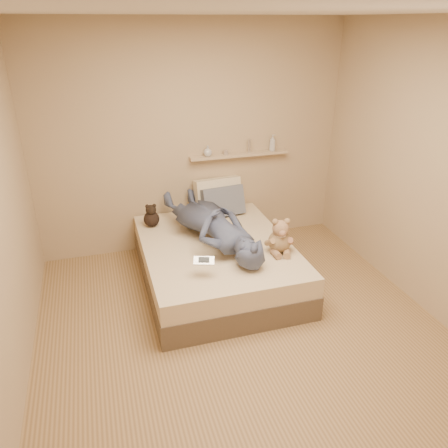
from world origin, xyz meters
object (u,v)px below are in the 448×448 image
object	(u,v)px
teddy_bear	(280,239)
pillow_cream	(218,195)
wall_shelf	(239,155)
bed	(216,263)
game_console	(204,261)
dark_plush	(151,217)
pillow_grey	(223,201)
person	(212,224)

from	to	relation	value
teddy_bear	pillow_cream	size ratio (longest dim) A/B	0.68
wall_shelf	pillow_cream	bearing A→B (deg)	-164.83
bed	game_console	distance (m)	0.75
game_console	wall_shelf	world-z (taller)	wall_shelf
bed	dark_plush	world-z (taller)	dark_plush
bed	pillow_grey	bearing A→B (deg)	67.98
teddy_bear	dark_plush	distance (m)	1.49
bed	wall_shelf	world-z (taller)	wall_shelf
wall_shelf	dark_plush	bearing A→B (deg)	-165.38
game_console	dark_plush	size ratio (longest dim) A/B	0.74
pillow_grey	person	size ratio (longest dim) A/B	0.31
pillow_cream	person	world-z (taller)	pillow_cream
teddy_bear	pillow_grey	xyz separation A→B (m)	(-0.27, 1.05, 0.02)
pillow_cream	wall_shelf	distance (m)	0.54
bed	pillow_grey	size ratio (longest dim) A/B	3.80
bed	dark_plush	distance (m)	0.91
pillow_grey	person	xyz separation A→B (m)	(-0.30, -0.61, 0.02)
person	wall_shelf	distance (m)	1.10
wall_shelf	game_console	bearing A→B (deg)	-119.03
game_console	person	distance (m)	0.71
teddy_bear	pillow_cream	xyz separation A→B (m)	(-0.29, 1.19, 0.05)
game_console	wall_shelf	distance (m)	1.77
bed	teddy_bear	distance (m)	0.76
pillow_cream	person	size ratio (longest dim) A/B	0.34
pillow_grey	pillow_cream	bearing A→B (deg)	98.26
bed	game_console	xyz separation A→B (m)	(-0.28, -0.58, 0.39)
dark_plush	pillow_grey	size ratio (longest dim) A/B	0.54
game_console	person	bearing A→B (deg)	68.85
bed	pillow_grey	distance (m)	0.84
pillow_grey	wall_shelf	size ratio (longest dim) A/B	0.42
pillow_cream	wall_shelf	size ratio (longest dim) A/B	0.46
game_console	teddy_bear	distance (m)	0.86
pillow_grey	bed	bearing A→B (deg)	-112.02
dark_plush	teddy_bear	bearing A→B (deg)	-40.92
teddy_bear	game_console	bearing A→B (deg)	-165.01
wall_shelf	teddy_bear	bearing A→B (deg)	-89.94
bed	teddy_bear	size ratio (longest dim) A/B	5.11
wall_shelf	bed	bearing A→B (deg)	-121.18
person	wall_shelf	xyz separation A→B (m)	(0.57, 0.83, 0.46)
dark_plush	person	bearing A→B (deg)	-43.95
dark_plush	pillow_cream	bearing A→B (deg)	14.43
bed	teddy_bear	world-z (taller)	teddy_bear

